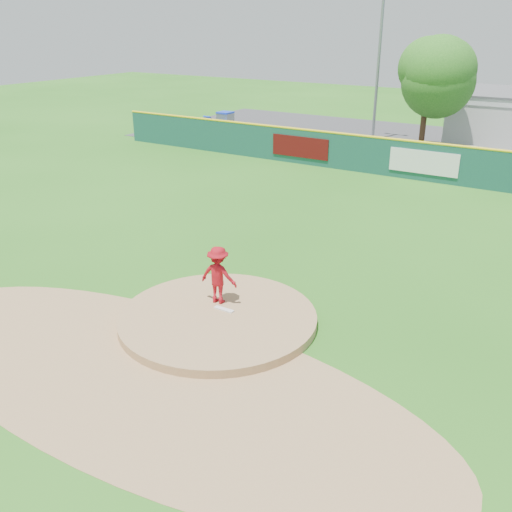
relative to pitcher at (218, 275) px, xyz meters
The scene contains 12 objects.
ground 1.34m from the pitcher, 57.20° to the right, with size 120.00×120.00×0.00m, color #286B19.
pitchers_mound 1.34m from the pitcher, 57.20° to the right, with size 5.50×5.50×0.50m, color #9E774C.
pitching_rubber 0.99m from the pitcher, 39.84° to the right, with size 0.60×0.15×0.04m, color white.
infield_dirt_arc 3.83m from the pitcher, 83.46° to the right, with size 15.40×15.40×0.01m, color #9E774C.
parking_lot 26.38m from the pitcher, 89.09° to the left, with size 44.00×16.00×0.02m, color #38383A.
pitcher is the anchor object (origin of this frame).
van 21.64m from the pitcher, 83.22° to the left, with size 2.02×4.39×1.22m, color white.
fence_banners 17.52m from the pitcher, 99.65° to the left, with size 10.82×0.04×1.20m.
playground_slide 27.87m from the pitcher, 124.61° to the left, with size 1.01×2.84×1.57m.
outfield_fence 17.36m from the pitcher, 88.62° to the left, with size 40.00×0.14×2.07m.
deciduous_tree 24.65m from the pitcher, 93.72° to the left, with size 5.60×5.60×7.36m.
light_pole_left 27.39m from the pitcher, 101.96° to the left, with size 1.75×0.25×11.00m.
Camera 1 is at (8.31, -11.28, 7.81)m, focal length 40.00 mm.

